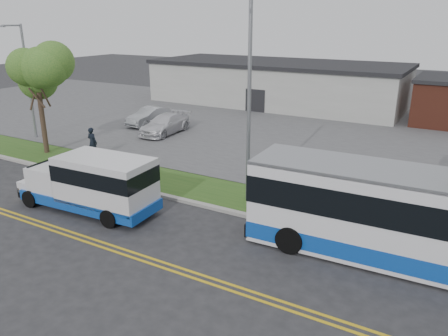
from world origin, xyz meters
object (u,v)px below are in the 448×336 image
Objects in this scene: transit_bus at (421,221)px; pedestrian at (92,142)px; streetlight_near at (249,94)px; shuttle_bus at (94,182)px; streetlight_far at (27,77)px; parked_car_b at (165,124)px; tree_west at (36,75)px; parked_car_a at (150,116)px.

pedestrian is at bearing 167.90° from transit_bus.
shuttle_bus is (-5.46, -4.49, -3.81)m from streetlight_near.
streetlight_far is (-19.00, 2.69, -0.76)m from streetlight_near.
shuttle_bus is 1.43× the size of parked_car_b.
streetlight_near is 4.98× the size of pedestrian.
parked_car_a is at bearing 84.71° from tree_west.
tree_west is 3.62× the size of pedestrian.
streetlight_far reaches higher than shuttle_bus.
tree_west is at bearing -89.55° from parked_car_a.
transit_bus is 6.47× the size of pedestrian.
parked_car_b is (-5.84, 12.89, -0.61)m from shuttle_bus.
tree_west is 11.37m from shuttle_bus.
parked_car_b is (-19.20, 10.53, -0.90)m from transit_bus.
streetlight_far is at bearing 151.02° from tree_west.
pedestrian is at bearing -68.19° from parked_car_a.
shuttle_bus is (13.54, -7.18, -3.05)m from streetlight_far.
parked_car_b is (2.81, -1.67, 0.00)m from parked_car_a.
streetlight_near reaches higher than parked_car_a.
parked_car_b is (3.70, 7.93, -4.31)m from tree_west.
parked_car_a is at bearing 144.47° from streetlight_near.
tree_west is 23.29m from transit_bus.
shuttle_bus reaches higher than pedestrian.
shuttle_bus is at bearing -27.49° from tree_west.
streetlight_near is 14.76m from parked_car_b.
pedestrian is 7.14m from parked_car_b.
tree_west is 9.75m from parked_car_b.
tree_west is at bearing -28.98° from streetlight_far.
streetlight_far is (-4.00, 2.22, -0.65)m from tree_west.
parked_car_a is (-14.11, 10.08, -4.42)m from streetlight_near.
tree_west is 15.01m from streetlight_near.
pedestrian is at bearing -10.79° from streetlight_far.
streetlight_far is 15.62m from shuttle_bus.
shuttle_bus is at bearing -140.59° from streetlight_near.
pedestrian is at bearing 173.73° from streetlight_near.
streetlight_near reaches higher than streetlight_far.
streetlight_near is at bearing 173.52° from pedestrian.
streetlight_far reaches higher than pedestrian.
tree_west is at bearing 171.32° from transit_bus.
streetlight_far reaches higher than tree_west.
tree_west is 0.98× the size of shuttle_bus.
pedestrian is 0.44× the size of parked_car_a.
transit_bus is (7.90, -2.13, -3.51)m from streetlight_near.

